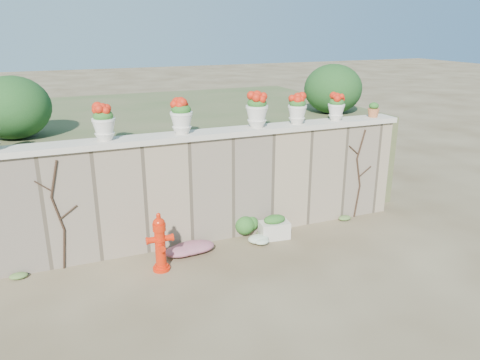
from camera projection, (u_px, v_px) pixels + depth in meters
name	position (u px, v px, depth m)	size (l,w,h in m)	color
ground	(246.00, 282.00, 7.53)	(80.00, 80.00, 0.00)	#4E3D27
stone_wall	(209.00, 189.00, 8.79)	(8.00, 0.40, 2.00)	#8E7A5E
wall_cap	(208.00, 134.00, 8.46)	(8.10, 0.52, 0.10)	beige
raised_fill	(168.00, 149.00, 11.60)	(9.00, 6.00, 2.00)	#384C23
back_shrub_left	(13.00, 108.00, 8.20)	(1.30, 1.30, 1.10)	#143814
back_shrub_right	(333.00, 89.00, 10.58)	(1.30, 1.30, 1.10)	#143814
vine_left	(59.00, 214.00, 7.64)	(0.60, 0.04, 1.91)	black
vine_right	(359.00, 173.00, 9.77)	(0.60, 0.04, 1.91)	black
fire_hydrant	(160.00, 242.00, 7.73)	(0.44, 0.31, 1.03)	red
planter_box	(274.00, 227.00, 9.01)	(0.60, 0.39, 0.47)	beige
green_shrub	(249.00, 224.00, 9.06)	(0.54, 0.49, 0.52)	#1E5119
magenta_clump	(188.00, 247.00, 8.43)	(0.90, 0.60, 0.24)	#CE2982
white_flowers	(255.00, 240.00, 8.74)	(0.54, 0.43, 0.20)	white
urn_pot_1	(104.00, 123.00, 7.70)	(0.38, 0.38, 0.60)	silver
urn_pot_2	(181.00, 116.00, 8.18)	(0.40, 0.40, 0.62)	silver
urn_pot_3	(257.00, 110.00, 8.69)	(0.42, 0.42, 0.66)	silver
urn_pot_4	(297.00, 109.00, 9.01)	(0.37, 0.37, 0.58)	silver
urn_pot_5	(336.00, 107.00, 9.34)	(0.34, 0.34, 0.53)	silver
terracotta_pot	(373.00, 111.00, 9.71)	(0.25, 0.25, 0.29)	#B86338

